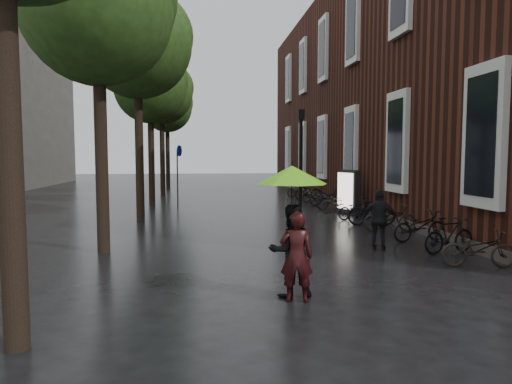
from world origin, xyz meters
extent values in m
plane|color=black|center=(0.00, 0.00, 0.00)|extent=(120.00, 120.00, 0.00)
cube|color=#38160F|center=(10.50, 19.50, 6.00)|extent=(10.00, 33.00, 12.00)
cube|color=silver|center=(5.45, 5.50, 3.00)|extent=(0.25, 1.60, 3.60)
cube|color=black|center=(5.35, 5.50, 3.00)|extent=(0.10, 1.20, 3.00)
cube|color=silver|center=(5.45, 10.50, 3.00)|extent=(0.25, 1.60, 3.60)
cube|color=black|center=(5.35, 10.50, 3.00)|extent=(0.10, 1.20, 3.00)
cube|color=silver|center=(5.45, 15.50, 3.00)|extent=(0.25, 1.60, 3.60)
cube|color=black|center=(5.35, 15.50, 3.00)|extent=(0.10, 1.20, 3.00)
cube|color=silver|center=(5.45, 15.50, 8.50)|extent=(0.25, 1.60, 3.60)
cube|color=black|center=(5.35, 15.50, 8.50)|extent=(0.10, 1.20, 3.00)
cube|color=silver|center=(5.45, 20.50, 3.00)|extent=(0.25, 1.60, 3.60)
cube|color=black|center=(5.35, 20.50, 3.00)|extent=(0.10, 1.20, 3.00)
cube|color=silver|center=(5.45, 20.50, 8.50)|extent=(0.25, 1.60, 3.60)
cube|color=black|center=(5.35, 20.50, 8.50)|extent=(0.10, 1.20, 3.00)
cube|color=silver|center=(5.45, 25.50, 3.00)|extent=(0.25, 1.60, 3.60)
cube|color=black|center=(5.35, 25.50, 3.00)|extent=(0.10, 1.20, 3.00)
cube|color=silver|center=(5.45, 25.50, 8.50)|extent=(0.25, 1.60, 3.60)
cube|color=black|center=(5.35, 25.50, 8.50)|extent=(0.10, 1.20, 3.00)
cube|color=silver|center=(5.45, 30.50, 3.00)|extent=(0.25, 1.60, 3.60)
cube|color=black|center=(5.35, 30.50, 3.00)|extent=(0.10, 1.20, 3.00)
cube|color=silver|center=(5.45, 30.50, 8.50)|extent=(0.25, 1.60, 3.60)
cube|color=black|center=(5.35, 30.50, 8.50)|extent=(0.10, 1.20, 3.00)
cube|color=#3F3833|center=(5.60, 19.50, 0.15)|extent=(0.40, 33.00, 0.30)
cylinder|color=black|center=(-4.00, 1.00, 2.34)|extent=(0.32, 0.32, 4.68)
cylinder|color=black|center=(-4.10, 7.00, 2.25)|extent=(0.32, 0.32, 4.51)
cylinder|color=black|center=(-3.90, 13.00, 2.48)|extent=(0.32, 0.32, 4.95)
cylinder|color=black|center=(-4.05, 19.00, 2.20)|extent=(0.32, 0.32, 4.40)
cylinder|color=black|center=(-3.95, 25.00, 2.39)|extent=(0.32, 0.32, 4.79)
cylinder|color=black|center=(-4.00, 31.00, 2.28)|extent=(0.32, 0.32, 4.57)
imported|color=black|center=(0.02, 2.45, 0.78)|extent=(0.62, 0.46, 1.57)
imported|color=black|center=(-0.03, 2.74, 0.83)|extent=(0.90, 0.76, 1.66)
cylinder|color=black|center=(-0.05, 2.54, 1.40)|extent=(0.02, 0.02, 1.57)
cone|color=#69D716|center=(-0.05, 2.54, 2.19)|extent=(1.23, 1.23, 0.31)
cylinder|color=black|center=(-0.05, 2.54, 2.38)|extent=(0.02, 0.02, 0.08)
imported|color=black|center=(3.14, 6.42, 0.81)|extent=(1.03, 0.80, 1.63)
imported|color=black|center=(4.59, 4.29, 0.43)|extent=(1.71, 0.90, 0.86)
imported|color=black|center=(4.73, 5.75, 0.48)|extent=(1.65, 0.82, 0.96)
imported|color=black|center=(4.76, 7.39, 0.46)|extent=(1.82, 0.87, 0.92)
imported|color=black|center=(4.64, 9.20, 0.45)|extent=(1.79, 0.83, 0.91)
imported|color=black|center=(4.54, 10.56, 0.52)|extent=(1.78, 0.70, 1.04)
imported|color=black|center=(4.47, 12.05, 0.41)|extent=(1.65, 0.90, 0.82)
imported|color=black|center=(4.49, 13.95, 0.46)|extent=(1.83, 0.87, 0.92)
imported|color=black|center=(4.62, 15.35, 0.47)|extent=(1.81, 0.69, 0.94)
imported|color=black|center=(4.69, 17.02, 0.43)|extent=(1.72, 0.86, 0.87)
imported|color=black|center=(4.58, 18.89, 0.41)|extent=(1.63, 0.84, 0.82)
imported|color=black|center=(4.55, 20.28, 0.49)|extent=(1.68, 0.75, 0.97)
imported|color=black|center=(4.43, 21.91, 0.41)|extent=(1.64, 0.75, 0.83)
cube|color=black|center=(4.75, 13.76, 0.95)|extent=(0.26, 1.26, 1.90)
cube|color=silver|center=(4.61, 13.76, 1.00)|extent=(0.04, 1.06, 1.56)
cylinder|color=black|center=(1.90, 10.51, 1.92)|extent=(0.12, 0.12, 3.84)
cube|color=black|center=(1.90, 10.51, 3.93)|extent=(0.21, 0.21, 0.34)
sphere|color=#FFE5B2|center=(1.90, 10.51, 3.93)|extent=(0.17, 0.17, 0.17)
cylinder|color=#262628|center=(-2.68, 17.77, 1.38)|extent=(0.07, 0.07, 2.75)
cylinder|color=#0D1A96|center=(-2.57, 17.77, 2.75)|extent=(0.03, 0.55, 0.55)
camera|label=1|loc=(-1.64, -5.10, 2.51)|focal=32.00mm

